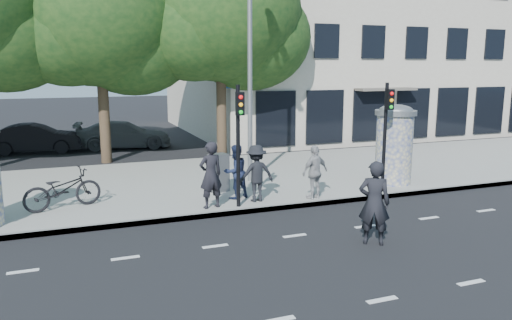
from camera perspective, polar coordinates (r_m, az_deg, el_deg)
name	(u,v)px	position (r m, az deg, el deg)	size (l,w,h in m)	color
ground	(322,256)	(11.08, 7.58, -10.84)	(120.00, 120.00, 0.00)	black
sidewalk	(221,180)	(17.72, -4.00, -2.28)	(40.00, 8.00, 0.15)	gray
curb	(262,209)	(14.10, 0.70, -5.66)	(40.00, 0.10, 0.16)	slate
lane_dash_near	(382,300)	(9.37, 14.20, -15.24)	(32.00, 0.12, 0.01)	silver
lane_dash_far	(295,236)	(12.25, 4.44, -8.63)	(32.00, 0.12, 0.01)	silver
ad_column_right	(394,142)	(17.28, 15.53, 1.96)	(1.36, 1.36, 2.65)	beige
traffic_pole_near	(239,133)	(13.67, -1.99, 3.05)	(0.22, 0.31, 3.40)	black
traffic_pole_far	(386,126)	(15.88, 14.66, 3.78)	(0.22, 0.31, 3.40)	black
street_lamp	(251,43)	(16.71, -0.63, 13.27)	(0.25, 0.93, 8.00)	slate
tree_near_left	(99,15)	(21.87, -17.55, 15.52)	(6.80, 6.80, 8.97)	#38281C
tree_center	(220,12)	(22.41, -4.12, 16.49)	(7.00, 7.00, 9.30)	#38281C
building	(341,35)	(33.68, 9.74, 13.89)	(20.30, 15.85, 12.00)	#B9AD9B
ped_b	(211,175)	(13.83, -5.20, -1.71)	(0.68, 0.45, 1.88)	black
ped_c	(235,172)	(14.80, -2.36, -1.34)	(0.79, 0.61, 1.62)	#19213F
ped_d	(256,173)	(14.48, 0.03, -1.53)	(1.07, 0.62, 1.66)	black
ped_e	(315,172)	(14.88, 6.75, -1.38)	(0.94, 0.54, 1.61)	#98989B
man_road	(374,203)	(11.72, 13.36, -4.80)	(0.71, 0.47, 1.95)	black
bicycle	(63,189)	(14.77, -21.24, -3.12)	(2.11, 0.74, 1.11)	black
cabinet_left	(219,173)	(15.69, -4.31, -1.47)	(0.57, 0.42, 1.19)	slate
cabinet_right	(386,167)	(17.38, 14.61, -0.81)	(0.51, 0.37, 1.06)	slate
car_mid	(36,138)	(25.70, -23.88, 2.28)	(4.16, 1.45, 1.37)	black
car_right	(124,135)	(25.75, -14.89, 2.82)	(4.61, 1.88, 1.34)	#5A5E61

